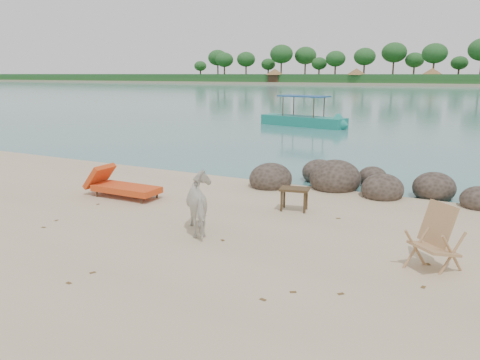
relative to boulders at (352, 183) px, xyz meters
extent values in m
plane|color=#3A7575|center=(-1.39, 83.76, -0.21)|extent=(400.00, 400.00, 0.00)
cube|color=tan|center=(-1.39, 163.76, -0.21)|extent=(420.00, 90.00, 1.40)
cube|color=#1E4C1E|center=(-1.39, 128.76, 1.69)|extent=(420.00, 18.00, 2.40)
ellipsoid|color=#2C251D|center=(-2.17, -0.74, 0.01)|extent=(1.22, 1.34, 0.92)
ellipsoid|color=#2C251D|center=(-0.47, -0.04, 0.04)|extent=(1.44, 1.59, 1.08)
ellipsoid|color=#2C251D|center=(0.93, -0.44, -0.02)|extent=(1.10, 1.21, 0.83)
ellipsoid|color=#2C251D|center=(2.13, 0.36, -0.01)|extent=(1.12, 1.23, 0.84)
ellipsoid|color=#2C251D|center=(3.23, -0.34, -0.05)|extent=(0.90, 0.99, 0.68)
ellipsoid|color=#2C251D|center=(-1.27, 0.96, -0.02)|extent=(1.05, 1.15, 0.79)
ellipsoid|color=#2C251D|center=(0.33, 1.16, -0.06)|extent=(0.85, 0.93, 0.64)
imported|color=silver|center=(-1.79, -5.04, 0.38)|extent=(1.42, 1.47, 1.18)
plane|color=brown|center=(-5.18, -4.54, -0.20)|extent=(0.10, 0.10, 0.00)
plane|color=brown|center=(-4.90, -6.41, -0.20)|extent=(0.12, 0.12, 0.00)
plane|color=brown|center=(-1.15, -5.33, -0.20)|extent=(0.14, 0.14, 0.00)
plane|color=brown|center=(-2.28, -7.65, -0.20)|extent=(0.14, 0.14, 0.00)
plane|color=brown|center=(0.45, -2.89, -0.20)|extent=(0.14, 0.14, 0.00)
plane|color=brown|center=(-2.32, -8.11, -0.20)|extent=(0.12, 0.12, 0.00)
plane|color=brown|center=(-5.05, -5.94, -0.20)|extent=(0.12, 0.12, 0.00)
plane|color=brown|center=(2.55, -4.73, -0.20)|extent=(0.14, 0.14, 0.00)
plane|color=brown|center=(0.59, -7.20, -0.20)|extent=(0.12, 0.12, 0.00)
plane|color=brown|center=(0.88, -6.78, -0.20)|extent=(0.14, 0.14, 0.00)
plane|color=brown|center=(2.59, -5.70, -0.20)|extent=(0.11, 0.11, 0.00)
plane|color=brown|center=(1.53, -6.50, -0.20)|extent=(0.14, 0.14, 0.00)
camera|label=1|loc=(3.16, -12.83, 3.00)|focal=35.00mm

